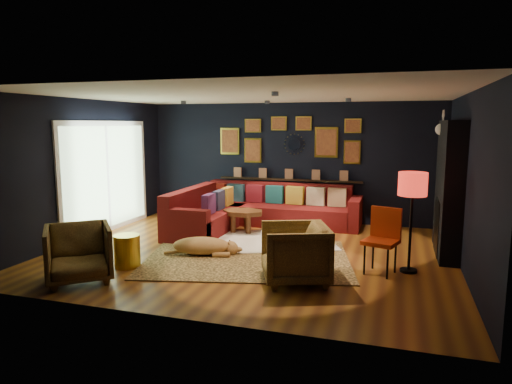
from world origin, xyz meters
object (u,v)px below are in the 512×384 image
(armchair_right, at_px, (295,250))
(sectional, at_px, (250,212))
(coffee_table, at_px, (243,214))
(orange_chair, at_px, (383,235))
(pouf, at_px, (192,230))
(dog, at_px, (201,242))
(armchair_left, at_px, (78,251))
(floor_lamp, at_px, (413,189))
(gold_stool, at_px, (127,251))

(armchair_right, bearing_deg, sectional, -172.95)
(coffee_table, distance_m, orange_chair, 3.22)
(pouf, bearing_deg, coffee_table, 51.54)
(orange_chair, distance_m, dog, 2.88)
(sectional, relative_size, dog, 2.65)
(coffee_table, height_order, pouf, coffee_table)
(armchair_left, height_order, armchair_right, armchair_right)
(pouf, relative_size, floor_lamp, 0.36)
(sectional, height_order, floor_lamp, floor_lamp)
(coffee_table, height_order, armchair_left, armchair_left)
(pouf, xyz_separation_m, gold_stool, (-0.27, -1.71, 0.04))
(pouf, bearing_deg, dog, -55.83)
(coffee_table, xyz_separation_m, armchair_right, (1.60, -2.49, 0.08))
(pouf, bearing_deg, armchair_right, -34.98)
(coffee_table, relative_size, armchair_left, 1.00)
(floor_lamp, height_order, dog, floor_lamp)
(floor_lamp, bearing_deg, coffee_table, 152.96)
(coffee_table, distance_m, dog, 1.73)
(coffee_table, distance_m, floor_lamp, 3.58)
(pouf, relative_size, armchair_left, 0.62)
(coffee_table, bearing_deg, orange_chair, -32.16)
(dog, bearing_deg, pouf, 109.50)
(gold_stool, bearing_deg, sectional, 72.97)
(orange_chair, relative_size, floor_lamp, 0.65)
(armchair_left, relative_size, armchair_right, 0.97)
(coffee_table, bearing_deg, armchair_left, -110.25)
(dog, bearing_deg, orange_chair, -14.60)
(armchair_left, height_order, floor_lamp, floor_lamp)
(dog, bearing_deg, floor_lamp, -12.29)
(gold_stool, bearing_deg, dog, 46.31)
(armchair_left, bearing_deg, orange_chair, -17.72)
(gold_stool, xyz_separation_m, floor_lamp, (4.07, 1.01, 0.98))
(pouf, height_order, armchair_right, armchair_right)
(armchair_right, relative_size, dog, 0.69)
(sectional, xyz_separation_m, pouf, (-0.69, -1.40, -0.12))
(armchair_right, bearing_deg, gold_stool, -108.99)
(armchair_right, bearing_deg, pouf, -146.15)
(pouf, distance_m, armchair_right, 2.82)
(coffee_table, xyz_separation_m, orange_chair, (2.72, -1.71, 0.19))
(sectional, distance_m, floor_lamp, 3.86)
(orange_chair, xyz_separation_m, floor_lamp, (0.38, 0.13, 0.66))
(coffee_table, distance_m, pouf, 1.14)
(sectional, height_order, orange_chair, orange_chair)
(armchair_left, height_order, orange_chair, orange_chair)
(gold_stool, height_order, floor_lamp, floor_lamp)
(armchair_right, xyz_separation_m, orange_chair, (1.12, 0.78, 0.12))
(sectional, xyz_separation_m, coffee_table, (0.01, -0.52, 0.04))
(floor_lamp, xyz_separation_m, dog, (-3.23, -0.13, -1.00))
(floor_lamp, bearing_deg, gold_stool, -166.10)
(gold_stool, distance_m, orange_chair, 3.80)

